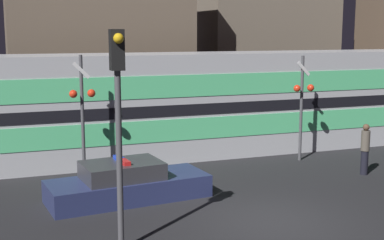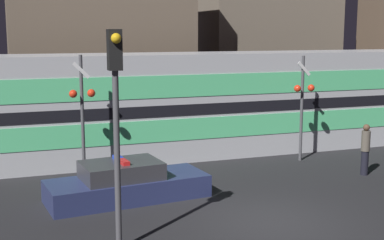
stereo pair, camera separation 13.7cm
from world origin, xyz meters
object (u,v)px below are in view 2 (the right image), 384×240
Objects in this scene: train at (238,102)px; traffic_light_corner at (116,104)px; police_car at (126,184)px; crossing_signal_near at (303,100)px; pedestrian at (365,149)px.

traffic_light_corner is (-6.97, -8.75, 1.35)m from train.
police_car is 8.21m from crossing_signal_near.
crossing_signal_near is at bearing 111.45° from pedestrian.
police_car is at bearing 74.93° from traffic_light_corner.
pedestrian is 0.36× the size of traffic_light_corner.
train is 4.89× the size of crossing_signal_near.
police_car is 0.98× the size of traffic_light_corner.
crossing_signal_near is at bearing -58.16° from train.
traffic_light_corner is at bearing -144.03° from crossing_signal_near.
traffic_light_corner reaches higher than crossing_signal_near.
crossing_signal_near is (-1.02, 2.59, 1.49)m from pedestrian.
traffic_light_corner is at bearing -111.43° from police_car.
traffic_light_corner is (-9.57, -3.61, 2.50)m from pedestrian.
train is 3.02m from crossing_signal_near.
train is 3.96× the size of traffic_light_corner.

